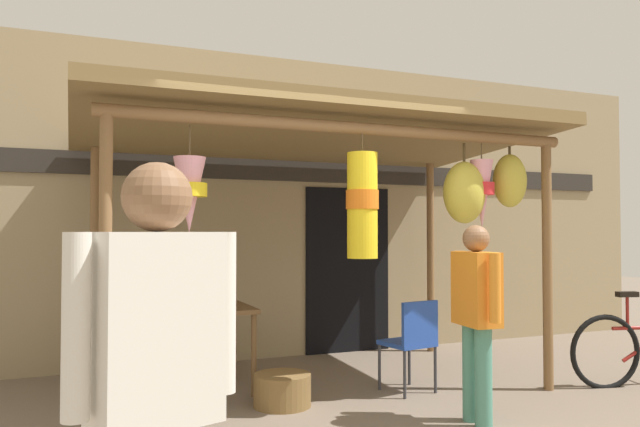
{
  "coord_description": "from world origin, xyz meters",
  "views": [
    {
      "loc": [
        -1.78,
        -4.31,
        1.46
      ],
      "look_at": [
        0.52,
        1.3,
        1.64
      ],
      "focal_mm": 34.32,
      "sensor_mm": 36.0,
      "label": 1
    }
  ],
  "objects_px": {
    "display_table": "(178,316)",
    "flower_heap_on_table": "(182,302)",
    "wicker_basket_by_table": "(282,390)",
    "folding_chair": "(412,337)",
    "vendor_in_orange": "(477,307)",
    "customer_foreground": "(156,373)"
  },
  "relations": [
    {
      "from": "vendor_in_orange",
      "to": "customer_foreground",
      "type": "xyz_separation_m",
      "value": [
        -2.62,
        -1.83,
        0.12
      ]
    },
    {
      "from": "flower_heap_on_table",
      "to": "wicker_basket_by_table",
      "type": "height_order",
      "value": "flower_heap_on_table"
    },
    {
      "from": "display_table",
      "to": "flower_heap_on_table",
      "type": "height_order",
      "value": "flower_heap_on_table"
    },
    {
      "from": "wicker_basket_by_table",
      "to": "customer_foreground",
      "type": "bearing_deg",
      "value": -116.21
    },
    {
      "from": "folding_chair",
      "to": "wicker_basket_by_table",
      "type": "distance_m",
      "value": 1.28
    },
    {
      "from": "display_table",
      "to": "flower_heap_on_table",
      "type": "bearing_deg",
      "value": 54.81
    },
    {
      "from": "display_table",
      "to": "customer_foreground",
      "type": "distance_m",
      "value": 3.66
    },
    {
      "from": "folding_chair",
      "to": "vendor_in_orange",
      "type": "relative_size",
      "value": 0.55
    },
    {
      "from": "wicker_basket_by_table",
      "to": "customer_foreground",
      "type": "distance_m",
      "value": 3.29
    },
    {
      "from": "display_table",
      "to": "wicker_basket_by_table",
      "type": "distance_m",
      "value": 1.19
    },
    {
      "from": "wicker_basket_by_table",
      "to": "flower_heap_on_table",
      "type": "bearing_deg",
      "value": 131.59
    },
    {
      "from": "wicker_basket_by_table",
      "to": "customer_foreground",
      "type": "xyz_separation_m",
      "value": [
        -1.4,
        -2.85,
        0.87
      ]
    },
    {
      "from": "folding_chair",
      "to": "flower_heap_on_table",
      "type": "bearing_deg",
      "value": 156.09
    },
    {
      "from": "vendor_in_orange",
      "to": "customer_foreground",
      "type": "bearing_deg",
      "value": -145.1
    },
    {
      "from": "display_table",
      "to": "flower_heap_on_table",
      "type": "xyz_separation_m",
      "value": [
        0.04,
        0.06,
        0.13
      ]
    },
    {
      "from": "wicker_basket_by_table",
      "to": "vendor_in_orange",
      "type": "bearing_deg",
      "value": -39.81
    },
    {
      "from": "vendor_in_orange",
      "to": "customer_foreground",
      "type": "height_order",
      "value": "customer_foreground"
    },
    {
      "from": "flower_heap_on_table",
      "to": "vendor_in_orange",
      "type": "height_order",
      "value": "vendor_in_orange"
    },
    {
      "from": "flower_heap_on_table",
      "to": "customer_foreground",
      "type": "relative_size",
      "value": 0.48
    },
    {
      "from": "folding_chair",
      "to": "display_table",
      "type": "bearing_deg",
      "value": 157.91
    },
    {
      "from": "folding_chair",
      "to": "customer_foreground",
      "type": "bearing_deg",
      "value": -133.33
    },
    {
      "from": "flower_heap_on_table",
      "to": "wicker_basket_by_table",
      "type": "relative_size",
      "value": 1.69
    }
  ]
}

